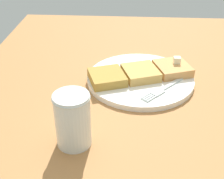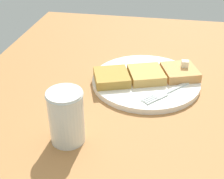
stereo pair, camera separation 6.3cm
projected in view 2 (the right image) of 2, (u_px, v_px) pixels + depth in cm
name	position (u px, v px, depth cm)	size (l,w,h in cm)	color
table_surface	(161.00, 84.00, 76.01)	(90.82, 90.82, 1.83)	#AC723F
plate	(146.00, 80.00, 74.09)	(25.49, 25.49, 1.30)	white
toast_slice_left	(180.00, 72.00, 74.31)	(7.72, 8.01, 2.11)	tan
toast_slice_middle	(146.00, 75.00, 73.24)	(7.72, 8.01, 2.11)	tan
toast_slice_right	(112.00, 77.00, 72.18)	(7.72, 8.01, 2.11)	#AF8737
butter_pat_primary	(185.00, 64.00, 73.86)	(1.62, 1.46, 1.62)	#F5EDC9
fork	(168.00, 92.00, 68.51)	(11.88, 12.76, 0.36)	silver
syrup_jar	(66.00, 118.00, 54.84)	(6.52, 6.52, 10.22)	#5C2A0E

